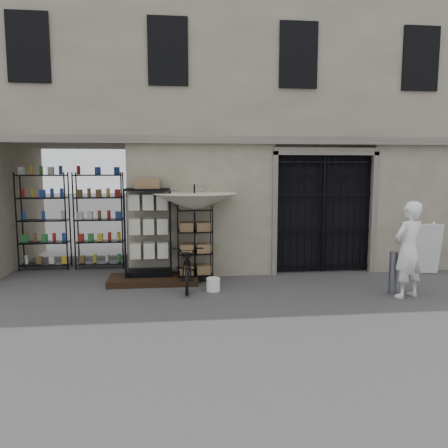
{
  "coord_description": "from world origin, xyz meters",
  "views": [
    {
      "loc": [
        -1.88,
        -8.26,
        2.57
      ],
      "look_at": [
        -0.8,
        1.4,
        1.35
      ],
      "focal_mm": 35.0,
      "sensor_mm": 36.0,
      "label": 1
    }
  ],
  "objects": [
    {
      "name": "iron_gate",
      "position": [
        1.75,
        2.28,
        1.5
      ],
      "size": [
        2.5,
        0.21,
        3.0
      ],
      "color": "black",
      "rests_on": "ground"
    },
    {
      "name": "shop_recess",
      "position": [
        -4.5,
        2.8,
        1.5
      ],
      "size": [
        3.0,
        1.7,
        3.0
      ],
      "primitive_type": "cube",
      "color": "black",
      "rests_on": "ground"
    },
    {
      "name": "main_building",
      "position": [
        0.0,
        4.0,
        4.5
      ],
      "size": [
        14.0,
        4.0,
        9.0
      ],
      "primitive_type": "cube",
      "color": "gray",
      "rests_on": "ground"
    },
    {
      "name": "shop_shelving",
      "position": [
        -4.55,
        3.3,
        1.25
      ],
      "size": [
        2.7,
        0.5,
        2.5
      ],
      "primitive_type": "cube",
      "color": "black",
      "rests_on": "ground"
    },
    {
      "name": "wire_rack",
      "position": [
        -1.45,
        1.63,
        0.87
      ],
      "size": [
        0.93,
        0.82,
        1.77
      ],
      "rotation": [
        0.0,
        0.0,
        -0.41
      ],
      "color": "black",
      "rests_on": "ground"
    },
    {
      "name": "easel_sign",
      "position": [
        4.27,
        1.76,
        0.65
      ],
      "size": [
        0.74,
        0.8,
        1.25
      ],
      "rotation": [
        0.0,
        0.0,
        -0.23
      ],
      "color": "silver",
      "rests_on": "ground"
    },
    {
      "name": "white_bucket",
      "position": [
        -1.1,
        0.74,
        0.14
      ],
      "size": [
        0.33,
        0.33,
        0.28
      ],
      "primitive_type": "cylinder",
      "rotation": [
        0.0,
        0.0,
        0.16
      ],
      "color": "white",
      "rests_on": "ground"
    },
    {
      "name": "market_umbrella",
      "position": [
        -1.45,
        1.54,
        1.94
      ],
      "size": [
        2.11,
        2.13,
        2.7
      ],
      "rotation": [
        0.0,
        0.0,
        -0.34
      ],
      "color": "black",
      "rests_on": "ground"
    },
    {
      "name": "shopkeeper",
      "position": [
        2.74,
        -0.14,
        0.0
      ],
      "size": [
        1.38,
        2.07,
        0.47
      ],
      "primitive_type": "imported",
      "rotation": [
        0.0,
        0.0,
        3.52
      ],
      "color": "white",
      "rests_on": "ground"
    },
    {
      "name": "steel_bollard",
      "position": [
        2.57,
        0.1,
        0.45
      ],
      "size": [
        0.21,
        0.21,
        0.89
      ],
      "primitive_type": "cylinder",
      "rotation": [
        0.0,
        0.0,
        0.39
      ],
      "color": "slate",
      "rests_on": "ground"
    },
    {
      "name": "step_platform",
      "position": [
        -2.4,
        1.55,
        0.07
      ],
      "size": [
        2.0,
        0.9,
        0.15
      ],
      "primitive_type": "cube",
      "color": "black",
      "rests_on": "ground"
    },
    {
      "name": "bicycle",
      "position": [
        -1.63,
        1.09,
        0.0
      ],
      "size": [
        0.69,
        1.01,
        1.87
      ],
      "primitive_type": "imported",
      "rotation": [
        0.0,
        0.0,
        -0.03
      ],
      "color": "black",
      "rests_on": "ground"
    },
    {
      "name": "display_cabinet",
      "position": [
        -2.5,
        1.73,
        1.05
      ],
      "size": [
        1.0,
        0.63,
        2.16
      ],
      "rotation": [
        0.0,
        0.0,
        0.0
      ],
      "color": "black",
      "rests_on": "step_platform"
    },
    {
      "name": "ground",
      "position": [
        0.0,
        0.0,
        0.0
      ],
      "size": [
        80.0,
        80.0,
        0.0
      ],
      "primitive_type": "plane",
      "color": "black",
      "rests_on": "ground"
    }
  ]
}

